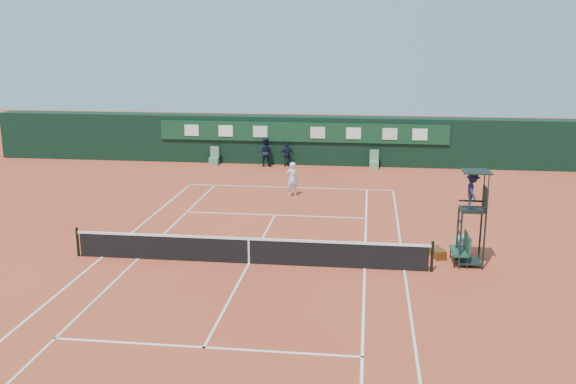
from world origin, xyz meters
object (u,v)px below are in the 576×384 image
object	(u,v)px
cooler	(462,246)
tennis_net	(249,250)
player	(292,179)
umpire_chair	(473,198)
player_bench	(463,247)

from	to	relation	value
cooler	tennis_net	bearing A→B (deg)	-165.27
player	tennis_net	bearing A→B (deg)	57.52
umpire_chair	player	world-z (taller)	umpire_chair
umpire_chair	player	bearing A→B (deg)	128.59
player	umpire_chair	bearing A→B (deg)	97.99
player_bench	umpire_chair	bearing A→B (deg)	-37.52
umpire_chair	player_bench	xyz separation A→B (m)	(-0.21, 0.16, -1.86)
tennis_net	player	distance (m)	10.16
umpire_chair	player	xyz separation A→B (m)	(-7.43, 9.32, -1.59)
umpire_chair	cooler	xyz separation A→B (m)	(-0.06, 1.20, -2.13)
cooler	player	distance (m)	10.98
umpire_chair	player_bench	size ratio (longest dim) A/B	2.85
player_bench	cooler	world-z (taller)	player_bench
tennis_net	cooler	distance (m)	7.97
umpire_chair	player_bench	world-z (taller)	umpire_chair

